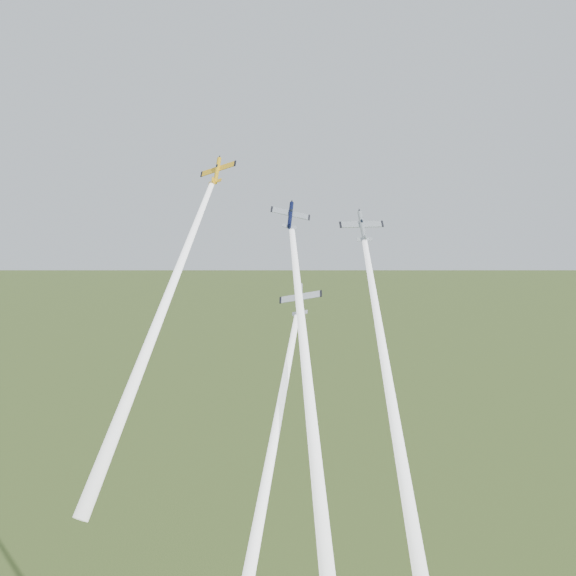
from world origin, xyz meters
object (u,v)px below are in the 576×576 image
object	(u,v)px
plane_navy	(290,215)
plane_silver_low	(300,299)
plane_yellow	(217,170)
plane_silver_right	(362,226)

from	to	relation	value
plane_navy	plane_silver_low	bearing A→B (deg)	-79.61
plane_navy	plane_silver_low	size ratio (longest dim) A/B	0.93
plane_yellow	plane_navy	world-z (taller)	plane_yellow
plane_yellow	plane_silver_low	xyz separation A→B (m)	(17.42, -11.38, -21.73)
plane_silver_right	plane_yellow	bearing A→B (deg)	162.78
plane_silver_right	plane_silver_low	distance (m)	19.08
plane_navy	plane_yellow	bearing A→B (deg)	137.65
plane_yellow	plane_silver_right	bearing A→B (deg)	15.17
plane_yellow	plane_silver_right	distance (m)	28.48
plane_silver_right	plane_silver_low	size ratio (longest dim) A/B	1.07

